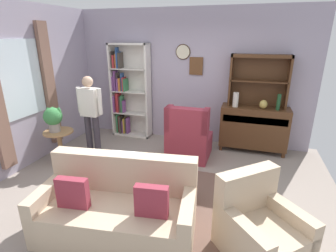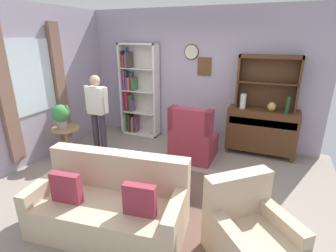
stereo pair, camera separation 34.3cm
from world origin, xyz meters
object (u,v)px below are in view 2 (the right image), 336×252
(vase_tall, at_px, (243,101))
(coffee_table, at_px, (157,178))
(vase_round, at_px, (272,107))
(potted_plant_large, at_px, (61,114))
(potted_plant_small, at_px, (78,156))
(book_stack, at_px, (160,173))
(bottle_wine, at_px, (288,105))
(person_reading, at_px, (97,109))
(sideboard_hutch, at_px, (268,75))
(wingback_chair, at_px, (193,140))
(bookshelf, at_px, (136,92))
(couch_floral, at_px, (111,206))
(sideboard, at_px, (261,130))
(armchair_floral, at_px, (249,235))
(plant_stand, at_px, (67,140))

(vase_tall, distance_m, coffee_table, 2.38)
(vase_round, bearing_deg, potted_plant_large, -155.77)
(potted_plant_small, bearing_deg, book_stack, -13.62)
(bottle_wine, height_order, person_reading, person_reading)
(vase_round, bearing_deg, sideboard_hutch, 126.48)
(bottle_wine, xyz_separation_m, book_stack, (-1.56, -2.14, -0.61))
(wingback_chair, bearing_deg, bookshelf, 153.59)
(couch_floral, relative_size, potted_plant_large, 4.30)
(potted_plant_large, relative_size, coffee_table, 0.55)
(sideboard, height_order, armchair_floral, sideboard)
(sideboard, distance_m, wingback_chair, 1.38)
(plant_stand, bearing_deg, wingback_chair, 22.40)
(plant_stand, relative_size, potted_plant_small, 2.25)
(bookshelf, xyz_separation_m, sideboard, (2.81, -0.08, -0.50))
(couch_floral, xyz_separation_m, armchair_floral, (1.59, 0.17, -0.02))
(bookshelf, height_order, book_stack, bookshelf)
(bottle_wine, xyz_separation_m, wingback_chair, (-1.56, -0.64, -0.69))
(couch_floral, bearing_deg, bottle_wine, 56.37)
(potted_plant_large, height_order, book_stack, potted_plant_large)
(coffee_table, bearing_deg, bookshelf, 124.75)
(sideboard, distance_m, bottle_wine, 0.69)
(sideboard_hutch, bearing_deg, armchair_floral, -88.23)
(bookshelf, xyz_separation_m, vase_round, (2.94, -0.15, -0.00))
(potted_plant_large, distance_m, coffee_table, 2.30)
(vase_round, height_order, potted_plant_small, vase_round)
(sideboard_hutch, bearing_deg, potted_plant_large, -152.57)
(coffee_table, bearing_deg, vase_tall, 68.27)
(sideboard, bearing_deg, armchair_floral, -88.16)
(vase_tall, relative_size, book_stack, 1.30)
(vase_tall, height_order, couch_floral, vase_tall)
(vase_round, relative_size, plant_stand, 0.27)
(sideboard, bearing_deg, person_reading, -158.56)
(bookshelf, distance_m, sideboard_hutch, 2.86)
(plant_stand, height_order, potted_plant_large, potted_plant_large)
(wingback_chair, bearing_deg, coffee_table, -92.46)
(vase_tall, height_order, potted_plant_small, vase_tall)
(armchair_floral, bearing_deg, sideboard_hutch, 91.77)
(potted_plant_small, bearing_deg, wingback_chair, 29.52)
(sideboard, relative_size, sideboard_hutch, 1.18)
(potted_plant_large, bearing_deg, book_stack, -14.36)
(wingback_chair, xyz_separation_m, person_reading, (-1.80, -0.44, 0.52))
(wingback_chair, height_order, coffee_table, wingback_chair)
(armchair_floral, distance_m, coffee_table, 1.44)
(vase_tall, relative_size, potted_plant_large, 0.65)
(vase_round, xyz_separation_m, bottle_wine, (0.26, -0.02, 0.07))
(bookshelf, xyz_separation_m, couch_floral, (1.30, -3.02, -0.69))
(bookshelf, bearing_deg, person_reading, -97.43)
(wingback_chair, height_order, potted_plant_large, potted_plant_large)
(wingback_chair, xyz_separation_m, potted_plant_large, (-2.24, -0.93, 0.50))
(vase_tall, bearing_deg, person_reading, -157.17)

